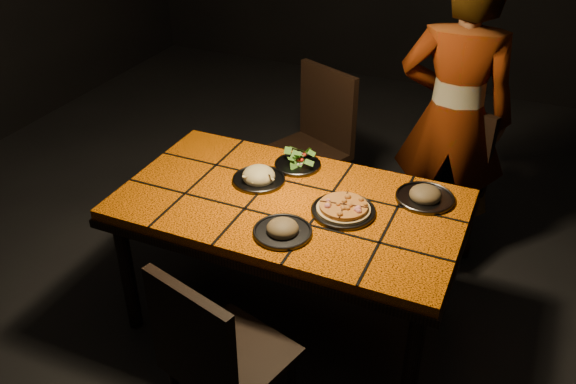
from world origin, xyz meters
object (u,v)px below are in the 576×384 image
at_px(chair_far_left, 314,138).
at_px(plate_pizza, 343,209).
at_px(diner, 454,118).
at_px(plate_pasta, 259,177).
at_px(chair_near, 215,355).
at_px(chair_far_right, 445,174).
at_px(dining_table, 290,214).

relative_size(chair_far_left, plate_pizza, 3.36).
xyz_separation_m(diner, plate_pasta, (-0.77, -0.86, -0.09)).
height_order(chair_near, plate_pizza, chair_near).
bearing_deg(chair_far_left, chair_far_right, 21.24).
relative_size(diner, plate_pasta, 6.61).
bearing_deg(chair_near, plate_pasta, -58.63).
height_order(dining_table, plate_pizza, plate_pizza).
relative_size(chair_near, chair_far_left, 0.94).
xyz_separation_m(dining_table, plate_pasta, (-0.21, 0.10, 0.10)).
height_order(chair_far_left, diner, diner).
height_order(dining_table, chair_far_left, chair_far_left).
bearing_deg(dining_table, chair_near, -86.99).
bearing_deg(diner, dining_table, 54.26).
xyz_separation_m(chair_near, plate_pasta, (-0.25, 0.90, 0.24)).
distance_m(chair_far_left, plate_pizza, 1.12).
height_order(chair_far_left, chair_far_right, chair_far_left).
xyz_separation_m(chair_far_left, plate_pizza, (0.52, -0.97, 0.20)).
relative_size(plate_pizza, plate_pasta, 1.13).
bearing_deg(chair_far_right, chair_near, -84.08).
xyz_separation_m(plate_pizza, plate_pasta, (-0.47, 0.09, 0.01)).
xyz_separation_m(chair_far_left, diner, (0.82, -0.01, 0.30)).
xyz_separation_m(chair_near, plate_pizza, (0.22, 0.81, 0.24)).
relative_size(chair_far_right, diner, 0.53).
bearing_deg(plate_pasta, chair_near, -74.47).
distance_m(chair_near, plate_pizza, 0.87).
bearing_deg(plate_pasta, chair_far_right, 46.97).
bearing_deg(plate_pizza, chair_far_left, 118.40).
bearing_deg(chair_far_left, diner, 23.15).
distance_m(dining_table, chair_near, 0.82).
height_order(plate_pizza, plate_pasta, plate_pasta).
bearing_deg(dining_table, chair_far_left, 104.90).
bearing_deg(dining_table, plate_pasta, 155.22).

